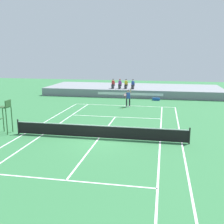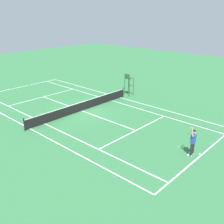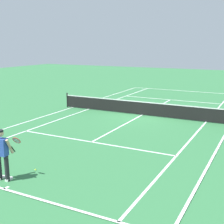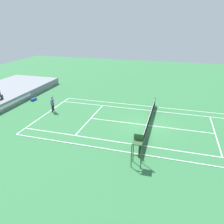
% 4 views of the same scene
% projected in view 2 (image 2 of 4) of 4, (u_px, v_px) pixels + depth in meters
% --- Properties ---
extents(ground_plane, '(80.00, 80.00, 0.00)m').
position_uv_depth(ground_plane, '(82.00, 111.00, 24.75)').
color(ground_plane, '#337542').
extents(court, '(11.08, 23.88, 0.03)m').
position_uv_depth(court, '(82.00, 111.00, 24.75)').
color(court, '#337542').
rests_on(court, ground).
extents(net, '(11.98, 0.10, 1.07)m').
position_uv_depth(net, '(82.00, 106.00, 24.56)').
color(net, black).
rests_on(net, ground).
extents(tennis_player, '(0.75, 0.68, 2.08)m').
position_uv_depth(tennis_player, '(193.00, 142.00, 16.84)').
color(tennis_player, '#232328').
rests_on(tennis_player, ground).
extents(tennis_ball, '(0.07, 0.07, 0.07)m').
position_uv_depth(tennis_ball, '(178.00, 147.00, 18.17)').
color(tennis_ball, '#D1E533').
rests_on(tennis_ball, ground).
extents(umpire_chair, '(0.77, 0.77, 2.44)m').
position_uv_depth(umpire_chair, '(129.00, 82.00, 28.90)').
color(umpire_chair, '#2D562D').
rests_on(umpire_chair, ground).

